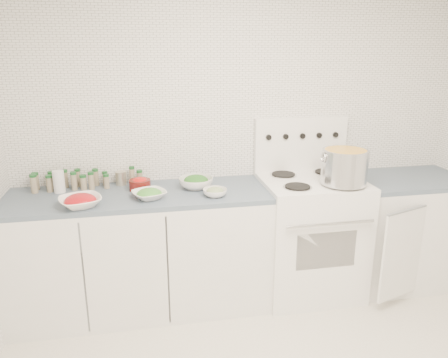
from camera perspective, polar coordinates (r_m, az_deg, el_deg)
room_walls at (r=1.99m, az=12.35°, el=6.66°), size 3.54×3.04×2.52m
counter_left at (r=3.32m, az=-10.74°, el=-9.27°), size 1.85×0.62×0.90m
stove at (r=3.53m, az=11.04°, el=-6.84°), size 0.76×0.70×1.36m
counter_right at (r=3.92m, az=22.31°, el=-6.16°), size 0.89×0.76×0.90m
stock_pot at (r=3.26m, az=15.47°, el=1.74°), size 0.35×0.33×0.25m
bowl_tomato at (r=2.99m, az=-18.26°, el=-2.76°), size 0.34×0.34×0.09m
bowl_snowpea at (r=3.03m, az=-9.73°, el=-1.95°), size 0.29×0.29×0.07m
bowl_broccoli at (r=3.21m, az=-3.67°, el=-0.39°), size 0.26×0.26×0.10m
bowl_zucchini at (r=3.03m, az=-1.18°, el=-1.70°), size 0.21×0.21×0.07m
bowl_pepper at (r=3.22m, az=-10.93°, el=-0.62°), size 0.15×0.15×0.10m
salt_canister at (r=3.32m, az=-20.76°, el=-0.32°), size 0.10×0.10×0.16m
tin_can at (r=3.37m, az=-13.30°, el=0.11°), size 0.09×0.09×0.10m
spice_cluster at (r=3.37m, az=-18.50°, el=-0.11°), size 0.79×0.15×0.14m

